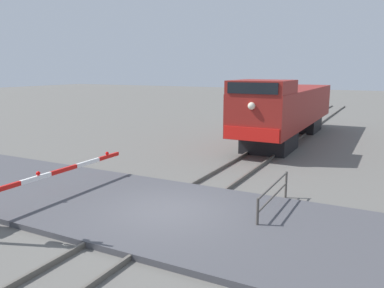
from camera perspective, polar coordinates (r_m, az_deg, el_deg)
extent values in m
plane|color=#605E59|center=(12.17, -3.70, -10.47)|extent=(160.00, 160.00, 0.00)
cube|color=#59544C|center=(12.51, -6.56, -9.55)|extent=(0.08, 80.00, 0.15)
cube|color=#59544C|center=(11.81, -0.67, -10.74)|extent=(0.08, 80.00, 0.15)
cube|color=#47474C|center=(12.14, -3.71, -10.10)|extent=(36.00, 5.71, 0.17)
cube|color=black|center=(21.80, 11.39, 0.41)|extent=(2.47, 3.20, 1.05)
cube|color=black|center=(29.32, 15.72, 2.90)|extent=(2.47, 3.20, 1.05)
cube|color=maroon|center=(25.34, 14.04, 5.46)|extent=(2.90, 14.23, 2.19)
cube|color=maroon|center=(19.87, 10.35, 8.30)|extent=(2.85, 3.07, 0.67)
cube|color=black|center=(18.38, 8.88, 8.14)|extent=(2.47, 0.06, 0.53)
cube|color=red|center=(18.60, 8.67, 1.44)|extent=(2.76, 0.08, 0.64)
sphere|color=#F2EACC|center=(18.42, 8.78, 5.57)|extent=(0.36, 0.36, 0.36)
cube|color=red|center=(12.82, -26.14, -5.89)|extent=(0.10, 1.20, 0.14)
cube|color=white|center=(13.53, -22.05, -4.71)|extent=(0.10, 1.20, 0.14)
cube|color=red|center=(14.30, -18.39, -3.64)|extent=(0.10, 1.20, 0.14)
cube|color=white|center=(15.13, -15.13, -2.66)|extent=(0.10, 1.20, 0.14)
cube|color=red|center=(16.01, -12.22, -1.79)|extent=(0.10, 1.20, 0.14)
sphere|color=red|center=(13.55, -21.77, -4.05)|extent=(0.14, 0.14, 0.14)
sphere|color=red|center=(15.92, -12.42, -1.35)|extent=(0.14, 0.14, 0.14)
cylinder|color=#4C4742|center=(11.07, 9.64, -10.20)|extent=(0.08, 0.08, 0.95)
cylinder|color=#4C4742|center=(13.96, 13.71, -5.86)|extent=(0.08, 0.08, 0.95)
cylinder|color=#4C4742|center=(12.37, 12.00, -5.87)|extent=(0.06, 3.16, 0.06)
cylinder|color=#4C4742|center=(12.48, 11.93, -7.58)|extent=(0.06, 3.16, 0.06)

